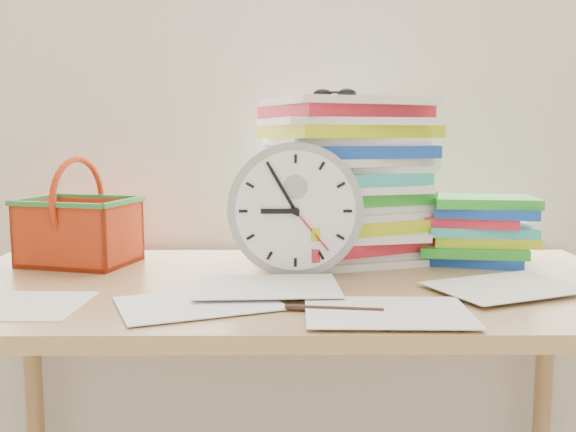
{
  "coord_description": "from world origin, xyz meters",
  "views": [
    {
      "loc": [
        -0.01,
        0.34,
        1.05
      ],
      "look_at": [
        -0.0,
        1.6,
        0.88
      ],
      "focal_mm": 40.0,
      "sensor_mm": 36.0,
      "label": 1
    }
  ],
  "objects_px": {
    "desk": "(290,317)",
    "book_stack": "(477,229)",
    "basket": "(79,212)",
    "clock": "(295,209)",
    "paper_stack": "(344,181)"
  },
  "relations": [
    {
      "from": "desk",
      "to": "clock",
      "type": "distance_m",
      "value": 0.22
    },
    {
      "from": "clock",
      "to": "basket",
      "type": "relative_size",
      "value": 1.16
    },
    {
      "from": "paper_stack",
      "to": "clock",
      "type": "relative_size",
      "value": 1.34
    },
    {
      "from": "desk",
      "to": "basket",
      "type": "relative_size",
      "value": 5.83
    },
    {
      "from": "basket",
      "to": "paper_stack",
      "type": "bearing_deg",
      "value": 18.83
    },
    {
      "from": "clock",
      "to": "book_stack",
      "type": "relative_size",
      "value": 1.08
    },
    {
      "from": "desk",
      "to": "book_stack",
      "type": "relative_size",
      "value": 5.41
    },
    {
      "from": "desk",
      "to": "book_stack",
      "type": "distance_m",
      "value": 0.5
    },
    {
      "from": "clock",
      "to": "basket",
      "type": "xyz_separation_m",
      "value": [
        -0.49,
        0.12,
        -0.02
      ]
    },
    {
      "from": "desk",
      "to": "clock",
      "type": "bearing_deg",
      "value": 79.31
    },
    {
      "from": "book_stack",
      "to": "basket",
      "type": "bearing_deg",
      "value": -179.16
    },
    {
      "from": "desk",
      "to": "book_stack",
      "type": "bearing_deg",
      "value": 24.04
    },
    {
      "from": "book_stack",
      "to": "basket",
      "type": "relative_size",
      "value": 1.08
    },
    {
      "from": "desk",
      "to": "basket",
      "type": "distance_m",
      "value": 0.55
    },
    {
      "from": "basket",
      "to": "book_stack",
      "type": "bearing_deg",
      "value": 16.05
    }
  ]
}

